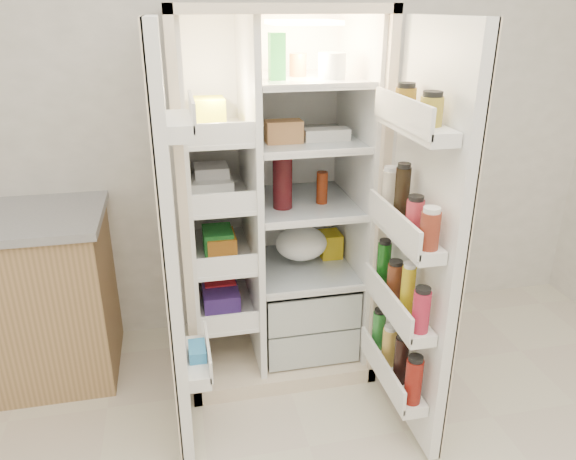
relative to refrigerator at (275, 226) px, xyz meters
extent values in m
cube|color=white|center=(0.00, 0.35, 0.61)|extent=(4.00, 0.02, 2.70)
cube|color=beige|center=(-0.02, 0.28, 0.16)|extent=(0.92, 0.04, 1.80)
cube|color=beige|center=(-0.46, -0.05, 0.16)|extent=(0.04, 0.70, 1.80)
cube|color=beige|center=(0.42, -0.05, 0.16)|extent=(0.04, 0.70, 1.80)
cube|color=beige|center=(-0.02, -0.05, 1.04)|extent=(0.92, 0.70, 0.04)
cube|color=beige|center=(-0.02, -0.05, -0.70)|extent=(0.92, 0.70, 0.08)
cube|color=white|center=(-0.02, 0.25, 0.18)|extent=(0.84, 0.02, 1.68)
cube|color=white|center=(-0.43, -0.05, 0.18)|extent=(0.02, 0.62, 1.68)
cube|color=white|center=(0.39, -0.05, 0.18)|extent=(0.02, 0.62, 1.68)
cube|color=white|center=(-0.13, -0.05, 0.18)|extent=(0.03, 0.62, 1.68)
cube|color=#B4BDBA|center=(0.14, -0.07, -0.56)|extent=(0.47, 0.52, 0.19)
cube|color=#B4BDBA|center=(0.14, -0.07, -0.36)|extent=(0.47, 0.52, 0.19)
cube|color=#FFD18C|center=(0.14, 0.00, 0.98)|extent=(0.30, 0.30, 0.02)
cube|color=white|center=(-0.28, -0.05, -0.39)|extent=(0.28, 0.58, 0.02)
cube|color=white|center=(-0.28, -0.05, -0.09)|extent=(0.28, 0.58, 0.02)
cube|color=white|center=(-0.28, -0.05, 0.21)|extent=(0.28, 0.58, 0.02)
cube|color=white|center=(-0.28, -0.05, 0.51)|extent=(0.28, 0.58, 0.02)
cube|color=silver|center=(0.14, -0.05, -0.22)|extent=(0.49, 0.58, 0.01)
cube|color=silver|center=(0.14, -0.05, 0.14)|extent=(0.49, 0.58, 0.01)
cube|color=silver|center=(0.14, -0.05, 0.46)|extent=(0.49, 0.58, 0.02)
cube|color=silver|center=(0.14, -0.05, 0.74)|extent=(0.49, 0.58, 0.02)
cube|color=#F72232|center=(-0.28, -0.05, -0.33)|extent=(0.16, 0.20, 0.10)
cube|color=#248733|center=(-0.28, -0.05, -0.02)|extent=(0.14, 0.18, 0.12)
cube|color=white|center=(-0.28, -0.05, 0.25)|extent=(0.20, 0.22, 0.07)
cube|color=#F3F829|center=(-0.28, -0.05, 0.59)|extent=(0.15, 0.16, 0.14)
cube|color=#59349D|center=(-0.28, -0.05, -0.34)|extent=(0.18, 0.20, 0.09)
cube|color=orange|center=(-0.28, -0.05, -0.03)|extent=(0.14, 0.18, 0.10)
cube|color=white|center=(-0.28, -0.05, 0.28)|extent=(0.16, 0.16, 0.12)
sphere|color=orange|center=(0.01, -0.15, -0.62)|extent=(0.07, 0.07, 0.07)
sphere|color=orange|center=(0.10, -0.11, -0.62)|extent=(0.07, 0.07, 0.07)
sphere|color=orange|center=(0.20, -0.15, -0.62)|extent=(0.07, 0.07, 0.07)
sphere|color=orange|center=(0.06, -0.01, -0.62)|extent=(0.07, 0.07, 0.07)
sphere|color=orange|center=(0.16, -0.03, -0.62)|extent=(0.07, 0.07, 0.07)
sphere|color=orange|center=(0.26, -0.07, -0.62)|extent=(0.07, 0.07, 0.07)
sphere|color=orange|center=(-0.02, -0.07, -0.62)|extent=(0.07, 0.07, 0.07)
ellipsoid|color=#4A7D29|center=(0.14, -0.05, -0.34)|extent=(0.26, 0.24, 0.11)
cylinder|color=#3D0D10|center=(0.02, -0.13, 0.29)|extent=(0.09, 0.09, 0.29)
cylinder|color=maroon|center=(0.22, -0.10, 0.22)|extent=(0.06, 0.06, 0.16)
cube|color=#268C39|center=(-0.01, -0.13, 0.84)|extent=(0.07, 0.07, 0.20)
cylinder|color=white|center=(0.24, -0.13, 0.80)|extent=(0.12, 0.12, 0.11)
cylinder|color=#B65E2A|center=(0.11, -0.01, 0.80)|extent=(0.08, 0.08, 0.10)
cube|color=silver|center=(0.22, -0.13, 0.49)|extent=(0.21, 0.09, 0.05)
cube|color=#A46F41|center=(0.02, -0.13, 0.52)|extent=(0.17, 0.09, 0.10)
ellipsoid|color=white|center=(0.13, -0.04, -0.13)|extent=(0.27, 0.24, 0.17)
cube|color=gold|center=(0.31, 0.04, -0.15)|extent=(0.11, 0.13, 0.13)
cube|color=white|center=(-0.52, -0.60, 0.16)|extent=(0.05, 0.40, 1.72)
cube|color=beige|center=(-0.54, -0.60, 0.16)|extent=(0.01, 0.40, 1.72)
cube|color=white|center=(-0.45, -0.60, -0.34)|extent=(0.09, 0.32, 0.06)
cube|color=white|center=(-0.45, -0.60, 0.66)|extent=(0.09, 0.32, 0.06)
cube|color=#338CCC|center=(-0.45, -0.60, -0.31)|extent=(0.07, 0.12, 0.10)
cube|color=white|center=(0.48, -0.69, 0.16)|extent=(0.05, 0.58, 1.72)
cube|color=beige|center=(0.51, -0.69, 0.16)|extent=(0.01, 0.58, 1.72)
cube|color=white|center=(0.40, -0.69, -0.48)|extent=(0.11, 0.50, 0.05)
cube|color=white|center=(0.40, -0.69, -0.14)|extent=(0.11, 0.50, 0.05)
cube|color=white|center=(0.40, -0.69, 0.21)|extent=(0.11, 0.50, 0.05)
cube|color=white|center=(0.40, -0.69, 0.64)|extent=(0.11, 0.50, 0.05)
cylinder|color=maroon|center=(0.40, -0.89, -0.36)|extent=(0.07, 0.07, 0.20)
cylinder|color=black|center=(0.40, -0.76, -0.35)|extent=(0.06, 0.06, 0.22)
cylinder|color=gold|center=(0.40, -0.63, -0.37)|extent=(0.06, 0.06, 0.18)
cylinder|color=#2A7E30|center=(0.40, -0.50, -0.36)|extent=(0.06, 0.06, 0.19)
cylinder|color=#A31B33|center=(0.40, -0.89, -0.03)|extent=(0.07, 0.07, 0.17)
cylinder|color=gold|center=(0.40, -0.76, -0.01)|extent=(0.06, 0.06, 0.21)
cylinder|color=#602C18|center=(0.40, -0.63, -0.04)|extent=(0.07, 0.07, 0.16)
cylinder|color=#125214|center=(0.40, -0.50, -0.02)|extent=(0.06, 0.06, 0.20)
cylinder|color=maroon|center=(0.40, -0.89, 0.30)|extent=(0.07, 0.07, 0.14)
cylinder|color=#B12D39|center=(0.40, -0.76, 0.30)|extent=(0.07, 0.07, 0.14)
cylinder|color=black|center=(0.40, -0.63, 0.35)|extent=(0.06, 0.06, 0.23)
cylinder|color=beige|center=(0.40, -0.50, 0.32)|extent=(0.06, 0.06, 0.18)
cylinder|color=olive|center=(0.40, -0.81, 0.71)|extent=(0.08, 0.08, 0.10)
cylinder|color=#856018|center=(0.40, -0.59, 0.71)|extent=(0.08, 0.08, 0.10)
camera|label=1|loc=(-0.48, -2.55, 1.05)|focal=34.00mm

